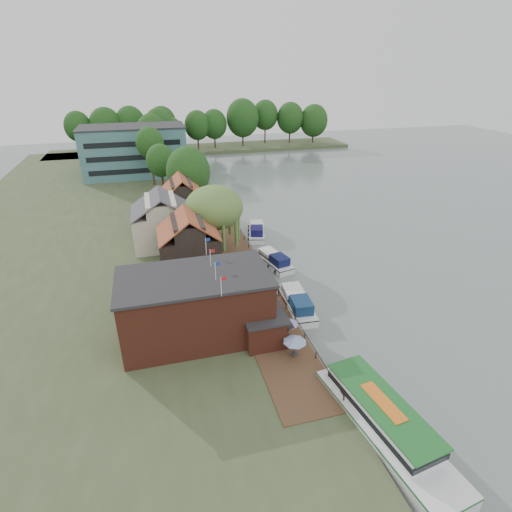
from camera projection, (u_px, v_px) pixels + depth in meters
ground at (330, 315)px, 48.08m from camera, size 260.00×260.00×0.00m
land_bank at (93, 229)px, 71.15m from camera, size 50.00×140.00×1.00m
quay_deck at (246, 277)px, 54.40m from camera, size 6.00×50.00×0.10m
quay_rail at (264, 270)px, 55.27m from camera, size 0.20×49.00×1.00m
pub at (215, 303)px, 41.88m from camera, size 20.00×11.00×7.30m
hotel_block at (135, 151)px, 100.45m from camera, size 25.40×12.40×12.30m
cottage_a at (189, 243)px, 54.38m from camera, size 8.60×7.60×8.50m
cottage_b at (162, 219)px, 62.35m from camera, size 9.60×8.60×8.50m
cottage_c at (182, 200)px, 71.09m from camera, size 7.60×7.60×8.50m
willow at (215, 220)px, 59.35m from camera, size 8.60×8.60×10.43m
umbrella_0 at (294, 347)px, 39.11m from camera, size 2.33×2.33×2.38m
umbrella_1 at (288, 329)px, 41.75m from camera, size 2.06×2.06×2.38m
umbrella_2 at (271, 315)px, 44.08m from camera, size 2.41×2.41×2.38m
umbrella_3 at (269, 297)px, 47.33m from camera, size 2.06×2.06×2.38m
umbrella_4 at (260, 284)px, 50.26m from camera, size 2.14×2.14×2.38m
umbrella_5 at (259, 273)px, 52.80m from camera, size 2.13×2.13×2.38m
cruiser_0 at (297, 301)px, 48.70m from camera, size 3.91×10.15×2.42m
cruiser_1 at (273, 258)px, 59.33m from camera, size 5.06×9.61×2.19m
cruiser_2 at (257, 230)px, 69.44m from camera, size 5.27×9.77×2.23m
tour_boat at (387, 423)px, 31.72m from camera, size 6.27×15.40×3.27m
swan at (356, 393)px, 36.47m from camera, size 0.44×0.44×0.44m
bank_tree_0 at (189, 178)px, 77.16m from camera, size 8.43×8.43×12.21m
bank_tree_1 at (162, 171)px, 84.57m from camera, size 6.02×6.02×11.21m
bank_tree_2 at (151, 157)px, 92.02m from camera, size 6.26×6.26×13.39m
bank_tree_3 at (153, 140)px, 109.42m from camera, size 7.85×7.85×14.01m
bank_tree_4 at (160, 134)px, 116.29m from camera, size 8.06×8.06×14.63m
bank_tree_5 at (173, 137)px, 122.58m from camera, size 6.50×6.50×11.20m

